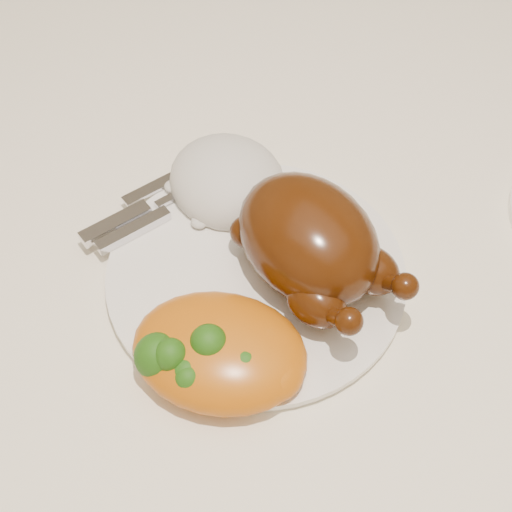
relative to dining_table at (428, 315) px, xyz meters
The scene contains 7 objects.
dining_table is the anchor object (origin of this frame).
tablecloth 0.07m from the dining_table, ahead, with size 1.73×1.03×0.18m.
dinner_plate 0.21m from the dining_table, 132.12° to the right, with size 0.25×0.25×0.01m, color white.
roast_chicken 0.20m from the dining_table, 128.32° to the right, with size 0.18×0.14×0.09m.
rice_mound 0.25m from the dining_table, 159.69° to the right, with size 0.14×0.14×0.06m.
mac_and_cheese 0.26m from the dining_table, 111.21° to the right, with size 0.17×0.15×0.06m.
cutlery 0.30m from the dining_table, 148.32° to the right, with size 0.05×0.16×0.01m.
Camera 1 is at (0.11, -0.41, 1.27)m, focal length 50.00 mm.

